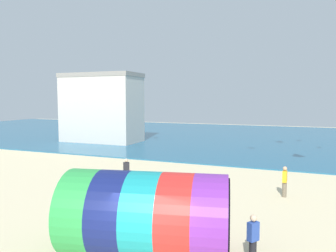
# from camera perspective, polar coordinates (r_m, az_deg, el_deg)

# --- Properties ---
(sea) EXTENTS (120.00, 40.00, 0.10)m
(sea) POSITION_cam_1_polar(r_m,az_deg,el_deg) (45.80, 16.69, -2.05)
(sea) COLOR #236084
(sea) RESTS_ON ground
(giant_inflatable_tube) EXTENTS (5.94, 3.98, 2.93)m
(giant_inflatable_tube) POSITION_cam_1_polar(r_m,az_deg,el_deg) (11.43, -3.74, -15.23)
(giant_inflatable_tube) COLOR green
(giant_inflatable_tube) RESTS_ON ground
(kite_handler) EXTENTS (0.39, 0.42, 1.68)m
(kite_handler) POSITION_cam_1_polar(r_m,az_deg,el_deg) (11.48, 14.58, -18.58)
(kite_handler) COLOR black
(kite_handler) RESTS_ON ground
(bystander_near_water) EXTENTS (0.42, 0.40, 1.62)m
(bystander_near_water) POSITION_cam_1_polar(r_m,az_deg,el_deg) (20.92, -7.26, -7.80)
(bystander_near_water) COLOR #383D56
(bystander_near_water) RESTS_ON ground
(bystander_mid_beach) EXTENTS (0.25, 0.38, 1.70)m
(bystander_mid_beach) POSITION_cam_1_polar(r_m,az_deg,el_deg) (19.18, 19.65, -9.07)
(bystander_mid_beach) COLOR #726651
(bystander_mid_beach) RESTS_ON ground
(promenade_building) EXTENTS (9.54, 4.79, 8.40)m
(promenade_building) POSITION_cam_1_polar(r_m,az_deg,el_deg) (40.90, -11.49, 3.10)
(promenade_building) COLOR beige
(promenade_building) RESTS_ON ground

